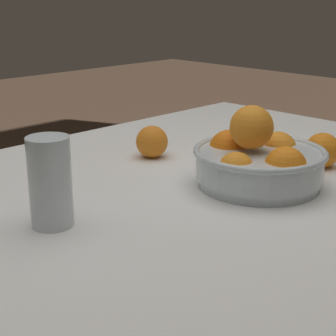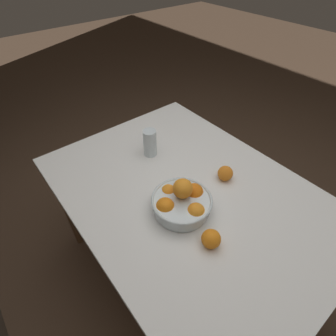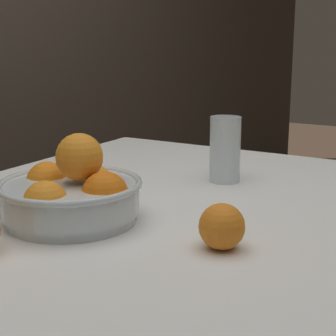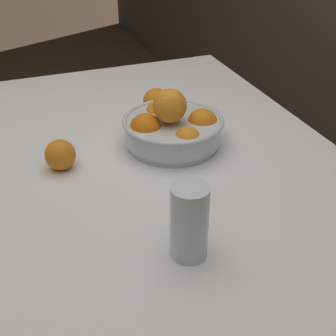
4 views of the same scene
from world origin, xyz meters
The scene contains 4 objects.
dining_table centered at (0.00, 0.00, 0.68)m, with size 1.36×0.99×0.76m.
fruit_bowl centered at (-0.07, 0.10, 0.81)m, with size 0.26×0.26×0.16m.
juice_glass centered at (0.33, -0.02, 0.82)m, with size 0.07×0.07×0.15m.
orange_loose_front centered at (-0.05, -0.19, 0.79)m, with size 0.07×0.07×0.07m, color orange.
Camera 3 is at (-0.81, -0.53, 1.09)m, focal length 60.00 mm.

